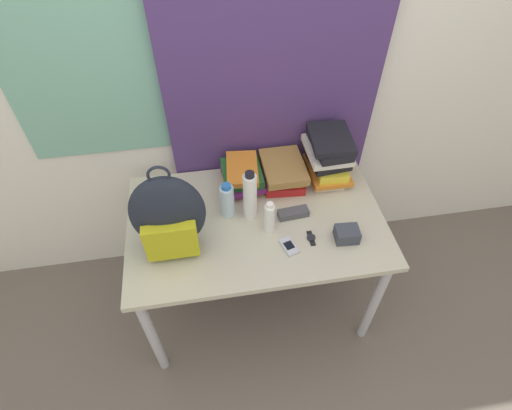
{
  "coord_description": "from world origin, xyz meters",
  "views": [
    {
      "loc": [
        -0.21,
        -0.86,
        2.23
      ],
      "look_at": [
        0.0,
        0.39,
        0.85
      ],
      "focal_mm": 28.0,
      "sensor_mm": 36.0,
      "label": 1
    }
  ],
  "objects_px": {
    "sunscreen_bottle": "(269,218)",
    "backpack": "(168,216)",
    "book_stack_center": "(284,172)",
    "cell_phone": "(289,246)",
    "sunglasses_case": "(293,213)",
    "sports_bottle": "(250,196)",
    "wristwatch": "(311,238)",
    "camera_pouch": "(347,234)",
    "book_stack_right": "(328,156)",
    "water_bottle": "(227,201)",
    "book_stack_left": "(243,176)"
  },
  "relations": [
    {
      "from": "book_stack_center",
      "to": "book_stack_left",
      "type": "bearing_deg",
      "value": 178.44
    },
    {
      "from": "book_stack_left",
      "to": "sunscreen_bottle",
      "type": "height_order",
      "value": "sunscreen_bottle"
    },
    {
      "from": "sunglasses_case",
      "to": "water_bottle",
      "type": "bearing_deg",
      "value": 168.39
    },
    {
      "from": "backpack",
      "to": "sunscreen_bottle",
      "type": "xyz_separation_m",
      "value": [
        0.45,
        0.02,
        -0.12
      ]
    },
    {
      "from": "book_stack_right",
      "to": "cell_phone",
      "type": "relative_size",
      "value": 2.48
    },
    {
      "from": "book_stack_right",
      "to": "wristwatch",
      "type": "xyz_separation_m",
      "value": [
        -0.18,
        -0.41,
        -0.13
      ]
    },
    {
      "from": "book_stack_left",
      "to": "book_stack_center",
      "type": "xyz_separation_m",
      "value": [
        0.21,
        -0.01,
        -0.0
      ]
    },
    {
      "from": "backpack",
      "to": "water_bottle",
      "type": "relative_size",
      "value": 2.4
    },
    {
      "from": "cell_phone",
      "to": "wristwatch",
      "type": "xyz_separation_m",
      "value": [
        0.11,
        0.03,
        -0.0
      ]
    },
    {
      "from": "book_stack_center",
      "to": "water_bottle",
      "type": "height_order",
      "value": "water_bottle"
    },
    {
      "from": "cell_phone",
      "to": "sunglasses_case",
      "type": "xyz_separation_m",
      "value": [
        0.06,
        0.19,
        0.01
      ]
    },
    {
      "from": "sunscreen_bottle",
      "to": "wristwatch",
      "type": "height_order",
      "value": "sunscreen_bottle"
    },
    {
      "from": "sports_bottle",
      "to": "sunglasses_case",
      "type": "height_order",
      "value": "sports_bottle"
    },
    {
      "from": "book_stack_left",
      "to": "sunglasses_case",
      "type": "distance_m",
      "value": 0.33
    },
    {
      "from": "book_stack_right",
      "to": "sunscreen_bottle",
      "type": "relative_size",
      "value": 1.54
    },
    {
      "from": "wristwatch",
      "to": "backpack",
      "type": "bearing_deg",
      "value": 173.91
    },
    {
      "from": "book_stack_center",
      "to": "cell_phone",
      "type": "relative_size",
      "value": 2.52
    },
    {
      "from": "book_stack_left",
      "to": "wristwatch",
      "type": "relative_size",
      "value": 3.04
    },
    {
      "from": "book_stack_center",
      "to": "sunscreen_bottle",
      "type": "xyz_separation_m",
      "value": [
        -0.13,
        -0.31,
        0.02
      ]
    },
    {
      "from": "backpack",
      "to": "wristwatch",
      "type": "xyz_separation_m",
      "value": [
        0.63,
        -0.07,
        -0.2
      ]
    },
    {
      "from": "water_bottle",
      "to": "cell_phone",
      "type": "relative_size",
      "value": 1.77
    },
    {
      "from": "camera_pouch",
      "to": "wristwatch",
      "type": "xyz_separation_m",
      "value": [
        -0.16,
        0.03,
        -0.03
      ]
    },
    {
      "from": "water_bottle",
      "to": "sports_bottle",
      "type": "relative_size",
      "value": 0.71
    },
    {
      "from": "book_stack_left",
      "to": "sports_bottle",
      "type": "xyz_separation_m",
      "value": [
        0.0,
        -0.21,
        0.07
      ]
    },
    {
      "from": "book_stack_left",
      "to": "sunglasses_case",
      "type": "xyz_separation_m",
      "value": [
        0.21,
        -0.25,
        -0.05
      ]
    },
    {
      "from": "book_stack_right",
      "to": "sunscreen_bottle",
      "type": "height_order",
      "value": "book_stack_right"
    },
    {
      "from": "water_bottle",
      "to": "cell_phone",
      "type": "bearing_deg",
      "value": -45.09
    },
    {
      "from": "sunscreen_bottle",
      "to": "camera_pouch",
      "type": "relative_size",
      "value": 1.59
    },
    {
      "from": "camera_pouch",
      "to": "sunscreen_bottle",
      "type": "bearing_deg",
      "value": 161.8
    },
    {
      "from": "sports_bottle",
      "to": "cell_phone",
      "type": "relative_size",
      "value": 2.48
    },
    {
      "from": "sports_bottle",
      "to": "sunscreen_bottle",
      "type": "bearing_deg",
      "value": -55.63
    },
    {
      "from": "water_bottle",
      "to": "sunscreen_bottle",
      "type": "height_order",
      "value": "water_bottle"
    },
    {
      "from": "sunscreen_bottle",
      "to": "backpack",
      "type": "bearing_deg",
      "value": -177.44
    },
    {
      "from": "sunscreen_bottle",
      "to": "sunglasses_case",
      "type": "bearing_deg",
      "value": 26.56
    },
    {
      "from": "sunscreen_bottle",
      "to": "sunglasses_case",
      "type": "relative_size",
      "value": 1.17
    },
    {
      "from": "book_stack_left",
      "to": "sports_bottle",
      "type": "distance_m",
      "value": 0.22
    },
    {
      "from": "book_stack_left",
      "to": "book_stack_right",
      "type": "height_order",
      "value": "book_stack_right"
    },
    {
      "from": "backpack",
      "to": "cell_phone",
      "type": "xyz_separation_m",
      "value": [
        0.52,
        -0.1,
        -0.19
      ]
    },
    {
      "from": "book_stack_center",
      "to": "sunglasses_case",
      "type": "distance_m",
      "value": 0.25
    },
    {
      "from": "book_stack_left",
      "to": "book_stack_right",
      "type": "relative_size",
      "value": 0.95
    },
    {
      "from": "sunglasses_case",
      "to": "camera_pouch",
      "type": "height_order",
      "value": "camera_pouch"
    },
    {
      "from": "sunglasses_case",
      "to": "sports_bottle",
      "type": "bearing_deg",
      "value": 168.52
    },
    {
      "from": "sunscreen_bottle",
      "to": "camera_pouch",
      "type": "xyz_separation_m",
      "value": [
        0.35,
        -0.11,
        -0.05
      ]
    },
    {
      "from": "book_stack_left",
      "to": "sunscreen_bottle",
      "type": "xyz_separation_m",
      "value": [
        0.08,
        -0.32,
        0.02
      ]
    },
    {
      "from": "book_stack_center",
      "to": "sports_bottle",
      "type": "height_order",
      "value": "sports_bottle"
    },
    {
      "from": "book_stack_center",
      "to": "book_stack_right",
      "type": "xyz_separation_m",
      "value": [
        0.23,
        0.01,
        0.07
      ]
    },
    {
      "from": "cell_phone",
      "to": "sunglasses_case",
      "type": "relative_size",
      "value": 0.73
    },
    {
      "from": "cell_phone",
      "to": "sunglasses_case",
      "type": "distance_m",
      "value": 0.2
    },
    {
      "from": "water_bottle",
      "to": "sports_bottle",
      "type": "bearing_deg",
      "value": -11.85
    },
    {
      "from": "water_bottle",
      "to": "camera_pouch",
      "type": "distance_m",
      "value": 0.58
    }
  ]
}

